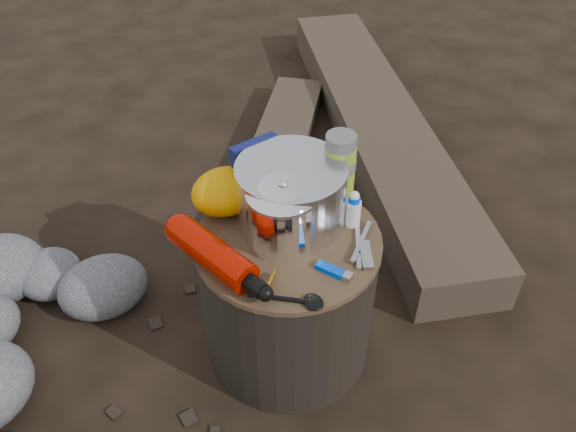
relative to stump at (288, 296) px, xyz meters
name	(u,v)px	position (x,y,z in m)	size (l,w,h in m)	color
ground	(288,343)	(0.00, 0.00, -0.20)	(60.00, 60.00, 0.00)	black
stump	(288,296)	(0.00, 0.00, 0.00)	(0.44, 0.44, 0.41)	black
rock_ring	(49,371)	(-0.61, 0.12, -0.10)	(0.48, 1.05, 0.21)	#5B5B5F
log_main	(378,127)	(0.76, 0.72, -0.13)	(0.31, 1.81, 0.15)	#413529
log_small	(276,158)	(0.33, 0.75, -0.16)	(0.20, 1.09, 0.09)	#413529
foil_windscreen	(291,194)	(0.04, 0.06, 0.28)	(0.26, 0.26, 0.16)	silver
camping_pot	(282,212)	(-0.01, 0.01, 0.29)	(0.17, 0.17, 0.17)	white
fuel_bottle	(212,254)	(-0.19, 0.00, 0.24)	(0.07, 0.30, 0.07)	#B91000
thermos	(339,170)	(0.17, 0.07, 0.30)	(0.08, 0.08, 0.19)	#9DB926
travel_mug	(300,171)	(0.11, 0.15, 0.27)	(0.08, 0.08, 0.13)	black
stuff_sack	(225,192)	(-0.09, 0.16, 0.26)	(0.17, 0.14, 0.11)	#F6A100
food_pouch	(257,170)	(0.00, 0.18, 0.28)	(0.13, 0.03, 0.16)	#0F1658
lighter	(330,270)	(0.04, -0.14, 0.21)	(0.02, 0.09, 0.02)	#004CF3
multitool	(366,255)	(0.13, -0.13, 0.21)	(0.02, 0.09, 0.01)	#BABABF
pot_grabber	(358,245)	(0.13, -0.10, 0.21)	(0.04, 0.14, 0.01)	#BABABF
spork	(279,298)	(-0.10, -0.16, 0.21)	(0.03, 0.16, 0.01)	black
squeeze_bottle	(353,210)	(0.16, -0.02, 0.25)	(0.04, 0.04, 0.09)	white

